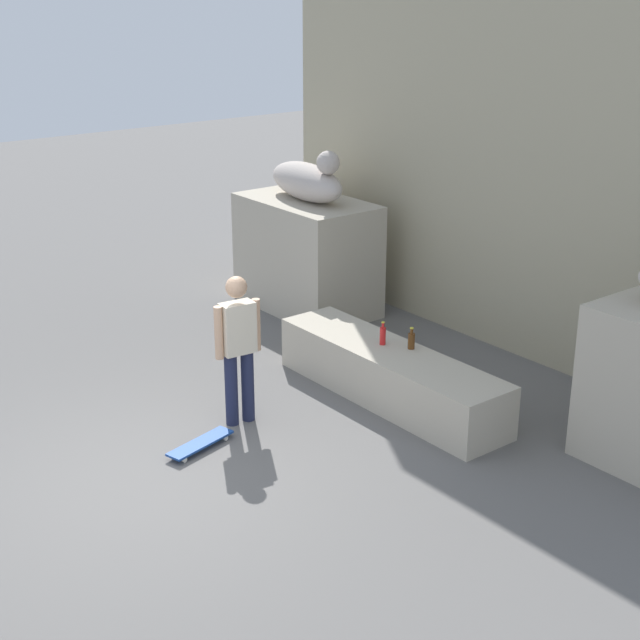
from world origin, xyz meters
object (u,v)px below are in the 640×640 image
statue_reclining_left (308,180)px  skater (238,344)px  bottle_red (383,335)px  bottle_brown (411,340)px  skateboard (200,443)px

statue_reclining_left → skater: size_ratio=0.98×
bottle_red → skater: bearing=-102.7°
bottle_red → bottle_brown: 0.34m
skateboard → bottle_red: bottle_red is taller
bottle_brown → statue_reclining_left: bearing=163.4°
bottle_brown → skater: bearing=-109.9°
skater → bottle_red: size_ratio=6.02×
statue_reclining_left → bottle_brown: bearing=-11.5°
skater → bottle_brown: (0.68, 1.88, -0.21)m
skater → skateboard: skater is taller
statue_reclining_left → skater: statue_reclining_left is taller
statue_reclining_left → bottle_red: (2.88, -1.12, -1.17)m
skater → bottle_brown: 2.02m
skateboard → bottle_brown: size_ratio=3.21×
statue_reclining_left → skateboard: size_ratio=1.99×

